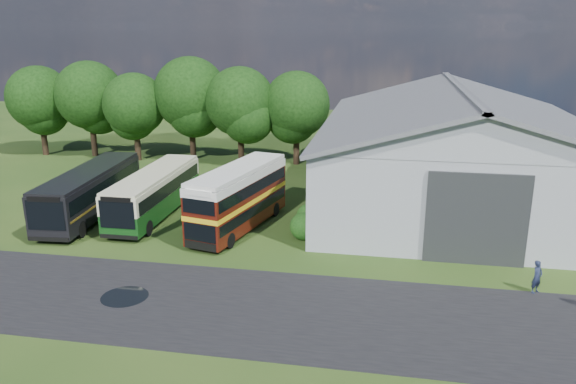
% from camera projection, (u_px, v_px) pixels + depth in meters
% --- Properties ---
extents(ground, '(120.00, 120.00, 0.00)m').
position_uv_depth(ground, '(178.00, 273.00, 28.82)').
color(ground, '#1C3912').
rests_on(ground, ground).
extents(asphalt_road, '(60.00, 8.00, 0.02)m').
position_uv_depth(asphalt_road, '(217.00, 305.00, 25.47)').
color(asphalt_road, black).
rests_on(asphalt_road, ground).
extents(puddle, '(2.20, 2.20, 0.01)m').
position_uv_depth(puddle, '(125.00, 297.00, 26.25)').
color(puddle, black).
rests_on(puddle, ground).
extents(storage_shed, '(18.80, 24.80, 8.15)m').
position_uv_depth(storage_shed, '(455.00, 143.00, 40.13)').
color(storage_shed, gray).
rests_on(storage_shed, ground).
extents(tree_far_left, '(6.12, 6.12, 8.64)m').
position_uv_depth(tree_far_left, '(39.00, 98.00, 53.86)').
color(tree_far_left, black).
rests_on(tree_far_left, ground).
extents(tree_left_a, '(6.46, 6.46, 9.12)m').
position_uv_depth(tree_left_a, '(89.00, 95.00, 53.38)').
color(tree_left_a, black).
rests_on(tree_left_a, ground).
extents(tree_left_b, '(5.78, 5.78, 8.16)m').
position_uv_depth(tree_left_b, '(134.00, 104.00, 51.75)').
color(tree_left_b, black).
rests_on(tree_left_b, ground).
extents(tree_mid, '(6.80, 6.80, 9.60)m').
position_uv_depth(tree_mid, '(190.00, 94.00, 51.84)').
color(tree_mid, black).
rests_on(tree_mid, ground).
extents(tree_right_a, '(6.26, 6.26, 8.83)m').
position_uv_depth(tree_right_a, '(240.00, 102.00, 50.18)').
color(tree_right_a, black).
rests_on(tree_right_a, ground).
extents(tree_right_b, '(5.98, 5.98, 8.45)m').
position_uv_depth(tree_right_b, '(297.00, 105.00, 50.14)').
color(tree_right_b, black).
rests_on(tree_right_b, ground).
extents(shrub_front, '(1.70, 1.70, 1.70)m').
position_uv_depth(shrub_front, '(304.00, 238.00, 33.51)').
color(shrub_front, '#194714').
rests_on(shrub_front, ground).
extents(shrub_mid, '(1.60, 1.60, 1.60)m').
position_uv_depth(shrub_mid, '(309.00, 227.00, 35.40)').
color(shrub_mid, '#194714').
rests_on(shrub_mid, ground).
extents(bus_green_single, '(2.52, 10.75, 2.96)m').
position_uv_depth(bus_green_single, '(155.00, 192.00, 37.26)').
color(bus_green_single, black).
rests_on(bus_green_single, ground).
extents(bus_maroon_double, '(4.33, 9.45, 3.94)m').
position_uv_depth(bus_maroon_double, '(239.00, 198.00, 34.62)').
color(bus_maroon_double, black).
rests_on(bus_maroon_double, ground).
extents(bus_dark_single, '(3.43, 11.47, 3.12)m').
position_uv_depth(bus_dark_single, '(90.00, 192.00, 37.15)').
color(bus_dark_single, black).
rests_on(bus_dark_single, ground).
extents(visitor_a, '(0.69, 0.68, 1.61)m').
position_uv_depth(visitor_a, '(537.00, 277.00, 26.45)').
color(visitor_a, '#1B233C').
rests_on(visitor_a, ground).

